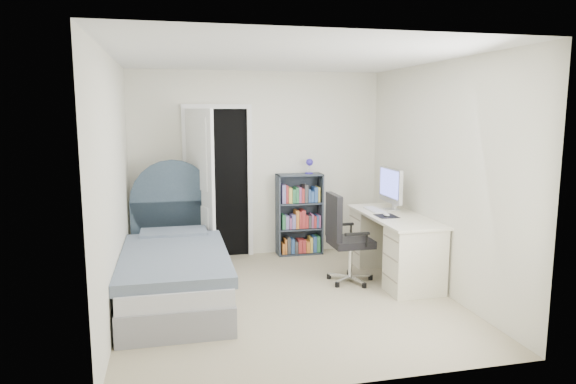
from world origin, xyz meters
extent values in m
cube|color=gray|center=(0.00, 0.00, -0.03)|extent=(3.40, 3.60, 0.05)
cube|color=white|center=(0.00, 0.00, 2.52)|extent=(3.40, 3.60, 0.05)
cube|color=silver|center=(0.00, 1.82, 1.25)|extent=(3.40, 0.05, 2.50)
cube|color=silver|center=(0.00, -1.82, 1.25)|extent=(3.40, 0.05, 2.50)
cube|color=silver|center=(-1.72, 0.00, 1.25)|extent=(0.05, 3.60, 2.50)
cube|color=silver|center=(1.72, 0.00, 1.25)|extent=(0.05, 3.60, 2.50)
cube|color=black|center=(-0.55, 1.80, 1.00)|extent=(0.80, 0.01, 2.00)
cube|color=white|center=(-0.98, 1.77, 1.00)|extent=(0.06, 0.06, 2.00)
cube|color=white|center=(-0.12, 1.77, 1.00)|extent=(0.06, 0.06, 2.00)
cube|color=white|center=(-0.55, 1.77, 2.03)|extent=(0.92, 0.06, 0.06)
cube|color=white|center=(-0.81, 1.39, 1.00)|extent=(0.31, 0.77, 2.00)
cube|color=gray|center=(-1.16, 0.22, 0.14)|extent=(1.04, 2.17, 0.28)
cube|color=silver|center=(-1.16, 0.22, 0.36)|extent=(1.01, 2.12, 0.17)
cube|color=slate|center=(-1.16, 0.11, 0.49)|extent=(1.08, 1.84, 0.11)
cube|color=slate|center=(-1.16, 1.00, 0.51)|extent=(0.77, 0.44, 0.13)
cube|color=#354553|center=(-1.15, 1.35, 0.43)|extent=(1.03, 0.07, 0.87)
cylinder|color=#354553|center=(-1.15, 1.35, 0.87)|extent=(1.03, 0.07, 1.03)
cylinder|color=tan|center=(-1.36, 1.26, 0.24)|extent=(0.04, 0.04, 0.49)
cylinder|color=tan|center=(-1.36, 1.60, 0.24)|extent=(0.04, 0.04, 0.49)
cylinder|color=tan|center=(-1.03, 1.26, 0.24)|extent=(0.04, 0.04, 0.49)
cylinder|color=tan|center=(-1.03, 1.60, 0.24)|extent=(0.04, 0.04, 0.49)
cube|color=tan|center=(-1.20, 1.43, 0.47)|extent=(0.39, 0.39, 0.03)
cube|color=tan|center=(-1.20, 1.43, 0.17)|extent=(0.35, 0.35, 0.02)
cube|color=#B24C33|center=(-1.25, 1.43, 0.50)|extent=(0.16, 0.22, 0.03)
cube|color=#3F598C|center=(-1.25, 1.43, 0.53)|extent=(0.15, 0.21, 0.03)
cube|color=#D8CC7F|center=(-1.25, 1.43, 0.56)|extent=(0.14, 0.20, 0.03)
cylinder|color=silver|center=(-1.08, 1.53, 0.01)|extent=(0.18, 0.18, 0.02)
cylinder|color=silver|center=(-1.08, 1.53, 0.63)|extent=(0.01, 0.01, 1.25)
sphere|color=silver|center=(-1.03, 1.49, 1.23)|extent=(0.07, 0.07, 0.07)
cube|color=#37404B|center=(0.25, 1.67, 0.56)|extent=(0.02, 0.27, 1.12)
cube|color=#37404B|center=(0.85, 1.67, 0.56)|extent=(0.02, 0.27, 1.12)
cube|color=#37404B|center=(0.55, 1.67, 1.11)|extent=(0.63, 0.27, 0.02)
cube|color=#37404B|center=(0.55, 1.67, 0.01)|extent=(0.63, 0.27, 0.02)
cube|color=#37404B|center=(0.55, 1.80, 0.56)|extent=(0.63, 0.01, 1.12)
cube|color=#37404B|center=(0.55, 1.67, 0.36)|extent=(0.59, 0.25, 0.02)
cube|color=#37404B|center=(0.55, 1.67, 0.72)|extent=(0.59, 0.25, 0.02)
cylinder|color=#3225A3|center=(0.68, 1.67, 1.13)|extent=(0.11, 0.11, 0.02)
cylinder|color=silver|center=(0.68, 1.67, 1.20)|extent=(0.01, 0.01, 0.14)
sphere|color=#3225A3|center=(0.68, 1.64, 1.28)|extent=(0.10, 0.10, 0.10)
cube|color=orange|center=(0.30, 1.65, 0.10)|extent=(0.03, 0.19, 0.15)
cube|color=orange|center=(0.34, 1.65, 0.13)|extent=(0.02, 0.19, 0.20)
cube|color=#3F3F3F|center=(0.38, 1.65, 0.14)|extent=(0.05, 0.19, 0.22)
cube|color=#335999|center=(0.43, 1.65, 0.13)|extent=(0.05, 0.19, 0.20)
cube|color=#3F3F3F|center=(0.49, 1.65, 0.11)|extent=(0.04, 0.19, 0.16)
cube|color=#B23333|center=(0.54, 1.65, 0.12)|extent=(0.05, 0.19, 0.18)
cube|color=#B23333|center=(0.60, 1.65, 0.12)|extent=(0.05, 0.19, 0.18)
cube|color=orange|center=(0.65, 1.65, 0.11)|extent=(0.05, 0.19, 0.16)
cube|color=#D8BF4C|center=(0.70, 1.65, 0.13)|extent=(0.04, 0.19, 0.21)
cube|color=#335999|center=(0.75, 1.65, 0.14)|extent=(0.05, 0.19, 0.22)
cube|color=#337F4C|center=(0.80, 1.65, 0.14)|extent=(0.04, 0.19, 0.22)
cube|color=#337F4C|center=(0.31, 1.65, 0.48)|extent=(0.04, 0.19, 0.20)
cube|color=#7F72B2|center=(0.36, 1.65, 0.47)|extent=(0.04, 0.19, 0.18)
cube|color=#994C7F|center=(0.40, 1.65, 0.45)|extent=(0.03, 0.19, 0.15)
cube|color=#7F72B2|center=(0.45, 1.65, 0.47)|extent=(0.05, 0.19, 0.19)
cube|color=orange|center=(0.50, 1.65, 0.50)|extent=(0.04, 0.19, 0.25)
cube|color=#B23333|center=(0.54, 1.65, 0.49)|extent=(0.03, 0.19, 0.23)
cube|color=#B23333|center=(0.59, 1.65, 0.50)|extent=(0.05, 0.19, 0.25)
cube|color=#B23333|center=(0.63, 1.65, 0.46)|extent=(0.03, 0.19, 0.17)
cube|color=#3F3F3F|center=(0.68, 1.65, 0.46)|extent=(0.04, 0.19, 0.16)
cube|color=#994C7F|center=(0.71, 1.65, 0.47)|extent=(0.03, 0.19, 0.19)
cube|color=#B23333|center=(0.75, 1.65, 0.46)|extent=(0.03, 0.19, 0.16)
cube|color=#335999|center=(0.79, 1.65, 0.46)|extent=(0.03, 0.19, 0.17)
cube|color=#994C7F|center=(0.82, 1.65, 0.46)|extent=(0.02, 0.19, 0.17)
cube|color=#7F72B2|center=(0.31, 1.65, 0.86)|extent=(0.05, 0.19, 0.25)
cube|color=#B23333|center=(0.35, 1.65, 0.86)|extent=(0.03, 0.19, 0.24)
cube|color=#D8BF4C|center=(0.40, 1.65, 0.84)|extent=(0.05, 0.19, 0.21)
cube|color=#337F4C|center=(0.45, 1.65, 0.83)|extent=(0.04, 0.19, 0.18)
cube|color=#337F4C|center=(0.50, 1.65, 0.84)|extent=(0.04, 0.19, 0.21)
cube|color=#994C7F|center=(0.54, 1.65, 0.84)|extent=(0.03, 0.19, 0.21)
cube|color=#B23333|center=(0.58, 1.65, 0.83)|extent=(0.04, 0.19, 0.19)
cube|color=#3F3F3F|center=(0.62, 1.65, 0.86)|extent=(0.05, 0.19, 0.24)
cube|color=#335999|center=(0.67, 1.65, 0.83)|extent=(0.03, 0.19, 0.18)
cube|color=#335999|center=(0.71, 1.65, 0.81)|extent=(0.04, 0.19, 0.15)
cube|color=#335999|center=(0.76, 1.65, 0.84)|extent=(0.05, 0.19, 0.20)
cube|color=#D8BF4C|center=(0.80, 1.65, 0.84)|extent=(0.02, 0.19, 0.21)
cube|color=beige|center=(1.39, 0.41, 0.74)|extent=(0.62, 1.56, 0.03)
cube|color=beige|center=(1.39, -0.14, 0.36)|extent=(0.57, 0.42, 0.73)
cube|color=beige|center=(1.39, 0.96, 0.36)|extent=(0.57, 0.42, 0.73)
cube|color=silver|center=(1.49, 0.72, 0.77)|extent=(0.17, 0.17, 0.01)
cube|color=silver|center=(1.52, 0.72, 0.88)|extent=(0.03, 0.06, 0.23)
cube|color=silver|center=(1.47, 0.72, 1.07)|extent=(0.05, 0.58, 0.42)
cube|color=#5A63DA|center=(1.45, 0.72, 1.09)|extent=(0.00, 0.52, 0.33)
cube|color=white|center=(1.26, 0.72, 0.77)|extent=(0.14, 0.42, 0.02)
cube|color=black|center=(1.26, 0.36, 0.76)|extent=(0.23, 0.27, 0.00)
ellipsoid|color=white|center=(1.26, 0.36, 0.78)|extent=(0.06, 0.10, 0.03)
cube|color=silver|center=(0.96, 0.37, 0.06)|extent=(0.27, 0.04, 0.02)
cylinder|color=black|center=(1.09, 0.37, 0.03)|extent=(0.05, 0.05, 0.06)
cube|color=silver|center=(0.87, 0.49, 0.06)|extent=(0.12, 0.27, 0.02)
cylinder|color=black|center=(0.91, 0.62, 0.03)|extent=(0.05, 0.05, 0.06)
cube|color=silver|center=(0.73, 0.44, 0.06)|extent=(0.24, 0.19, 0.02)
cylinder|color=black|center=(0.62, 0.52, 0.03)|extent=(0.05, 0.05, 0.06)
cube|color=silver|center=(0.73, 0.29, 0.06)|extent=(0.24, 0.19, 0.02)
cylinder|color=black|center=(0.63, 0.22, 0.03)|extent=(0.05, 0.05, 0.06)
cube|color=silver|center=(0.87, 0.25, 0.06)|extent=(0.12, 0.26, 0.02)
cylinder|color=black|center=(0.92, 0.13, 0.03)|extent=(0.05, 0.05, 0.06)
cylinder|color=silver|center=(0.83, 0.37, 0.26)|extent=(0.05, 0.05, 0.40)
cube|color=black|center=(0.83, 0.37, 0.48)|extent=(0.46, 0.46, 0.09)
cube|color=black|center=(0.62, 0.37, 0.78)|extent=(0.07, 0.42, 0.52)
cube|color=black|center=(0.82, 0.12, 0.63)|extent=(0.29, 0.04, 0.03)
cube|color=black|center=(0.81, 0.62, 0.63)|extent=(0.29, 0.04, 0.03)
camera|label=1|loc=(-1.17, -5.08, 1.97)|focal=32.00mm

